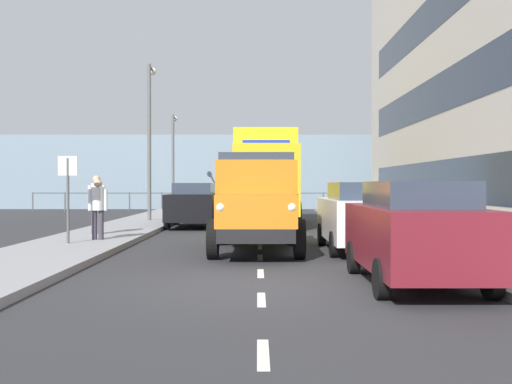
{
  "coord_description": "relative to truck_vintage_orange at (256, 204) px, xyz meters",
  "views": [
    {
      "loc": [
        0.05,
        9.96,
        1.67
      ],
      "look_at": [
        0.12,
        -11.29,
        1.4
      ],
      "focal_mm": 42.73,
      "sensor_mm": 36.0,
      "label": 1
    }
  ],
  "objects": [
    {
      "name": "car_maroon_kerbside_near",
      "position": [
        -2.63,
        4.79,
        -0.28
      ],
      "size": [
        1.78,
        4.17,
        1.72
      ],
      "color": "maroon",
      "rests_on": "ground_plane"
    },
    {
      "name": "lamp_post_far",
      "position": [
        4.94,
        -20.98,
        2.37
      ],
      "size": [
        0.32,
        1.14,
        5.61
      ],
      "color": "#59595B",
      "rests_on": "sidewalk_right"
    },
    {
      "name": "ground_plane",
      "position": [
        -0.09,
        -4.97,
        -1.18
      ],
      "size": [
        80.0,
        80.0,
        0.0
      ],
      "primitive_type": "plane",
      "color": "#2D2D30"
    },
    {
      "name": "pedestrian_strolling",
      "position": [
        4.88,
        -3.66,
        0.03
      ],
      "size": [
        0.53,
        0.34,
        1.79
      ],
      "color": "#4C473D",
      "rests_on": "sidewalk_right"
    },
    {
      "name": "road_centreline_markings",
      "position": [
        -0.09,
        -3.85,
        -1.17
      ],
      "size": [
        0.12,
        31.34,
        0.01
      ],
      "color": "silver",
      "rests_on": "ground_plane"
    },
    {
      "name": "car_black_oppositeside_0",
      "position": [
        2.46,
        -8.84,
        -0.28
      ],
      "size": [
        1.86,
        4.35,
        1.72
      ],
      "color": "black",
      "rests_on": "ground_plane"
    },
    {
      "name": "sidewalk_left",
      "position": [
        -4.94,
        -4.97,
        -1.1
      ],
      "size": [
        2.71,
        36.76,
        0.15
      ],
      "primitive_type": "cube",
      "color": "gray",
      "rests_on": "ground_plane"
    },
    {
      "name": "truck_vintage_orange",
      "position": [
        0.0,
        0.0,
        0.0
      ],
      "size": [
        2.17,
        5.64,
        2.43
      ],
      "color": "black",
      "rests_on": "ground_plane"
    },
    {
      "name": "seawall_railing",
      "position": [
        -0.09,
        -22.75,
        -0.26
      ],
      "size": [
        28.08,
        0.08,
        1.2
      ],
      "color": "#4C5156",
      "rests_on": "ground_plane"
    },
    {
      "name": "pedestrian_in_dark_coat",
      "position": [
        4.37,
        -1.85,
        -0.05
      ],
      "size": [
        0.53,
        0.34,
        1.66
      ],
      "color": "#383342",
      "rests_on": "sidewalk_right"
    },
    {
      "name": "street_sign",
      "position": [
        4.87,
        -0.84,
        0.5
      ],
      "size": [
        0.5,
        0.07,
        2.25
      ],
      "color": "#4C4C4C",
      "rests_on": "sidewalk_right"
    },
    {
      "name": "lamp_post_promenade",
      "position": [
        4.56,
        -11.07,
        2.9
      ],
      "size": [
        0.32,
        1.14,
        6.62
      ],
      "color": "#59595B",
      "rests_on": "sidewalk_right"
    },
    {
      "name": "sidewalk_right",
      "position": [
        4.76,
        -4.97,
        -1.1
      ],
      "size": [
        2.71,
        36.76,
        0.15
      ],
      "primitive_type": "cube",
      "color": "gray",
      "rests_on": "ground_plane"
    },
    {
      "name": "car_white_kerbside_1",
      "position": [
        -2.63,
        -0.34,
        -0.28
      ],
      "size": [
        1.88,
        4.35,
        1.72
      ],
      "color": "white",
      "rests_on": "ground_plane"
    },
    {
      "name": "lorry_cargo_yellow",
      "position": [
        -0.34,
        -10.45,
        0.9
      ],
      "size": [
        2.58,
        8.2,
        3.87
      ],
      "color": "gold",
      "rests_on": "ground_plane"
    },
    {
      "name": "sea_horizon",
      "position": [
        -0.09,
        -26.35,
        1.32
      ],
      "size": [
        80.0,
        0.8,
        5.0
      ],
      "primitive_type": "cube",
      "color": "gray",
      "rests_on": "ground_plane"
    }
  ]
}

